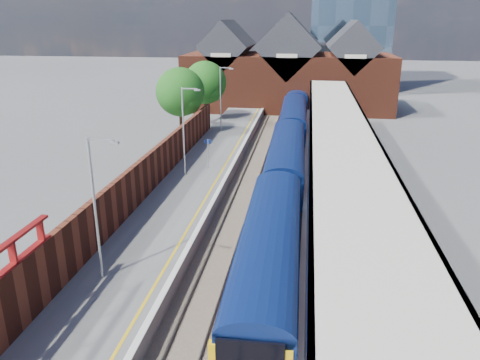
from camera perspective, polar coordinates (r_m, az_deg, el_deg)
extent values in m
plane|color=#5B5B5E|center=(44.82, 4.03, 2.28)|extent=(240.00, 240.00, 0.00)
cube|color=#473D33|center=(35.38, 2.80, -2.31)|extent=(6.00, 76.00, 0.06)
cube|color=slate|center=(35.60, -0.76, -1.99)|extent=(0.07, 76.00, 0.14)
cube|color=slate|center=(35.42, 1.54, -2.11)|extent=(0.07, 76.00, 0.14)
cube|color=slate|center=(35.29, 4.06, -2.24)|extent=(0.07, 76.00, 0.14)
cube|color=slate|center=(35.23, 6.40, -2.35)|extent=(0.07, 76.00, 0.14)
cube|color=#565659|center=(36.09, -5.92, -1.15)|extent=(5.00, 76.00, 1.00)
cube|color=#565659|center=(35.21, 12.58, -2.05)|extent=(6.00, 76.00, 1.00)
cube|color=silver|center=(35.44, -2.25, -0.55)|extent=(0.30, 76.00, 0.05)
cube|color=silver|center=(34.90, 7.98, -1.04)|extent=(0.30, 76.00, 0.05)
cube|color=yellow|center=(35.55, -3.21, -0.53)|extent=(0.14, 76.00, 0.01)
cube|color=#0B1A4E|center=(23.41, 3.65, -9.05)|extent=(3.05, 16.04, 2.50)
cube|color=#0B1A4E|center=(22.85, 3.71, -6.29)|extent=(3.05, 16.04, 0.60)
cube|color=#0B1A4E|center=(38.82, 5.67, 2.50)|extent=(3.05, 16.04, 2.50)
cube|color=#0B1A4E|center=(38.49, 5.73, 4.28)|extent=(3.05, 16.04, 0.60)
cube|color=#0B1A4E|center=(54.93, 6.53, 7.39)|extent=(3.05, 16.04, 2.50)
cube|color=#0B1A4E|center=(54.70, 6.58, 8.67)|extent=(3.05, 16.04, 0.60)
cube|color=#0B1A4E|center=(71.27, 7.00, 10.05)|extent=(3.05, 16.04, 2.50)
cube|color=#0B1A4E|center=(71.09, 7.05, 11.05)|extent=(3.05, 16.04, 0.60)
cube|color=black|center=(46.80, 4.45, 5.97)|extent=(0.04, 60.54, 0.70)
cube|color=orange|center=(46.99, 4.41, 5.02)|extent=(0.03, 55.27, 0.30)
cube|color=#AA0B0B|center=(47.05, 4.39, 4.73)|extent=(0.03, 55.27, 0.30)
cube|color=black|center=(16.37, 1.23, -20.25)|extent=(2.30, 0.20, 0.90)
cube|color=black|center=(19.66, 2.10, -20.89)|extent=(2.00, 2.40, 0.60)
cube|color=black|center=(77.05, 7.07, 9.52)|extent=(2.00, 2.40, 0.60)
cylinder|color=#0E1956|center=(18.73, 13.49, -13.16)|extent=(0.24, 0.24, 4.20)
cylinder|color=#0E1956|center=(23.10, 12.50, -6.57)|extent=(0.24, 0.24, 4.20)
cylinder|color=#0E1956|center=(27.69, 11.84, -2.12)|extent=(0.24, 0.24, 4.20)
cylinder|color=#0E1956|center=(32.40, 11.37, 1.05)|extent=(0.24, 0.24, 4.20)
cylinder|color=#0E1956|center=(37.19, 11.03, 3.41)|extent=(0.24, 0.24, 4.20)
cylinder|color=#0E1956|center=(42.02, 10.76, 5.23)|extent=(0.24, 0.24, 4.20)
cylinder|color=#0E1956|center=(46.90, 10.54, 6.68)|extent=(0.24, 0.24, 4.20)
cylinder|color=#0E1956|center=(51.79, 10.37, 7.85)|extent=(0.24, 0.24, 4.20)
cylinder|color=#0E1956|center=(56.70, 10.22, 8.82)|extent=(0.24, 0.24, 4.20)
cube|color=beige|center=(35.71, 12.12, 6.42)|extent=(4.50, 52.00, 0.25)
cube|color=#0E1956|center=(35.66, 8.64, 6.36)|extent=(0.20, 52.00, 0.55)
cube|color=#0E1956|center=(35.96, 15.54, 5.99)|extent=(0.20, 52.00, 0.55)
cylinder|color=#A5A8AA|center=(22.68, -17.22, -3.62)|extent=(0.12, 0.12, 7.00)
cube|color=#A5A8AA|center=(21.40, -16.64, 4.70)|extent=(1.20, 0.08, 0.08)
cube|color=#A5A8AA|center=(21.18, -15.14, 4.41)|extent=(0.45, 0.18, 0.12)
cylinder|color=#A5A8AA|center=(37.05, -6.90, 5.81)|extent=(0.12, 0.12, 7.00)
cube|color=#A5A8AA|center=(36.27, -6.18, 11.02)|extent=(1.20, 0.08, 0.08)
cube|color=#A5A8AA|center=(36.14, -5.23, 10.86)|extent=(0.45, 0.18, 0.12)
cylinder|color=#A5A8AA|center=(52.37, -2.39, 9.82)|extent=(0.12, 0.12, 7.00)
cube|color=#A5A8AA|center=(51.82, -1.77, 13.52)|extent=(1.20, 0.08, 0.08)
cube|color=#A5A8AA|center=(51.73, -1.09, 13.40)|extent=(0.45, 0.18, 0.12)
cylinder|color=#A5A8AA|center=(39.15, -3.90, 3.22)|extent=(0.08, 0.08, 2.50)
cube|color=#0C194C|center=(38.87, -3.93, 4.71)|extent=(0.55, 0.06, 0.35)
cube|color=#5A2617|center=(30.86, -13.40, -1.40)|extent=(0.35, 50.00, 2.80)
cube|color=maroon|center=(20.41, -25.99, -8.01)|extent=(0.30, 0.12, 1.00)
cube|color=maroon|center=(21.90, -23.16, -5.75)|extent=(0.30, 0.12, 1.00)
cube|color=#5A2617|center=(71.43, 5.85, 11.82)|extent=(30.00, 12.00, 8.00)
cube|color=#232328|center=(71.91, -1.47, 16.12)|extent=(7.13, 12.00, 7.13)
cube|color=#232328|center=(70.97, 6.00, 15.99)|extent=(9.16, 12.00, 9.16)
cube|color=#232328|center=(71.16, 13.53, 15.59)|extent=(7.13, 12.00, 7.13)
cube|color=beige|center=(66.03, -2.37, 14.97)|extent=(2.80, 0.15, 0.50)
cube|color=beige|center=(65.00, 5.73, 14.83)|extent=(2.80, 0.15, 0.50)
cube|color=beige|center=(65.21, 13.91, 14.40)|extent=(2.80, 0.15, 0.50)
cylinder|color=#382314|center=(51.80, -7.14, 6.77)|extent=(0.44, 0.44, 4.00)
sphere|color=#175115|center=(51.18, -7.30, 10.60)|extent=(5.20, 5.20, 5.20)
sphere|color=#175115|center=(50.60, -6.53, 9.73)|extent=(3.20, 3.20, 3.20)
cylinder|color=#382314|center=(59.18, -4.18, 8.40)|extent=(0.44, 0.44, 4.00)
sphere|color=#175115|center=(58.64, -4.26, 11.77)|extent=(5.20, 5.20, 5.20)
sphere|color=#175115|center=(58.08, -3.56, 11.01)|extent=(3.20, 3.20, 3.20)
imported|color=maroon|center=(20.69, 20.47, -15.13)|extent=(4.42, 2.57, 1.41)
imported|color=black|center=(29.37, 17.91, -4.63)|extent=(4.13, 2.07, 1.15)
imported|color=navy|center=(37.80, 14.67, 1.12)|extent=(4.84, 2.32, 1.33)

